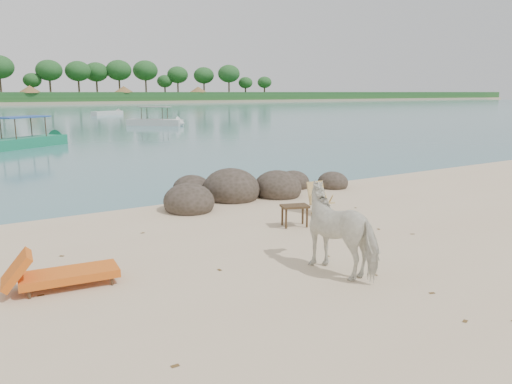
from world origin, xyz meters
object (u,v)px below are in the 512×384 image
at_px(boat_near, 23,122).
at_px(deck_chair, 322,200).
at_px(boulders, 243,190).
at_px(cow, 343,231).
at_px(side_table, 295,217).
at_px(lounge_chair, 69,271).

bearing_deg(boat_near, deck_chair, -113.61).
bearing_deg(boat_near, boulders, -113.94).
distance_m(cow, deck_chair, 4.11).
bearing_deg(side_table, boat_near, 115.29).
bearing_deg(lounge_chair, deck_chair, 19.39).
relative_size(side_table, deck_chair, 0.76).
distance_m(boulders, side_table, 3.55).
bearing_deg(boulders, side_table, -101.13).
bearing_deg(boulders, lounge_chair, -143.37).
height_order(boulders, cow, cow).
distance_m(lounge_chair, deck_chair, 6.78).
distance_m(side_table, boat_near, 22.77).
relative_size(side_table, boat_near, 0.11).
bearing_deg(lounge_chair, side_table, 16.63).
height_order(cow, lounge_chair, cow).
xyz_separation_m(lounge_chair, deck_chair, (6.60, 1.53, 0.13)).
height_order(boulders, side_table, boulders).
xyz_separation_m(side_table, lounge_chair, (-5.29, -0.96, 0.03)).
relative_size(boulders, side_table, 10.39).
height_order(lounge_chair, boat_near, boat_near).
bearing_deg(boat_near, side_table, -117.11).
bearing_deg(lounge_chair, boulders, 42.98).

